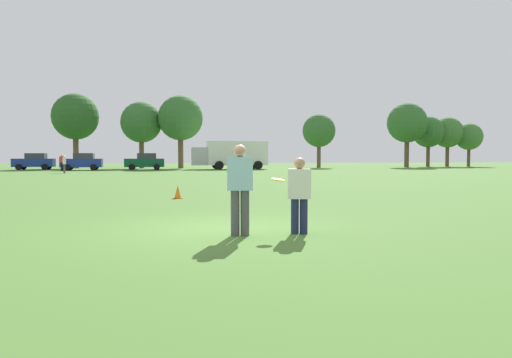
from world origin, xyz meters
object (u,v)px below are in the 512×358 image
at_px(parked_car_near_left, 34,161).
at_px(parked_car_mid_left, 82,162).
at_px(bystander_far_jogger, 64,163).
at_px(player_defender, 299,191).
at_px(traffic_cone, 178,192).
at_px(bystander_sideline_watcher, 62,162).
at_px(player_thrower, 240,184).
at_px(box_truck, 231,154).
at_px(frisbee, 278,180).
at_px(parked_car_center, 145,161).

xyz_separation_m(parked_car_near_left, parked_car_mid_left, (5.41, -2.62, 0.00)).
bearing_deg(bystander_far_jogger, player_defender, -72.80).
bearing_deg(traffic_cone, player_defender, -76.18).
relative_size(parked_car_mid_left, bystander_far_jogger, 2.66).
bearing_deg(parked_car_mid_left, player_defender, -76.29).
xyz_separation_m(traffic_cone, bystander_sideline_watcher, (-10.31, 33.39, 0.74)).
relative_size(player_defender, parked_car_near_left, 0.36).
xyz_separation_m(player_thrower, bystander_far_jogger, (-9.83, 35.59, -0.09)).
bearing_deg(player_thrower, box_truck, 81.93).
xyz_separation_m(parked_car_near_left, box_truck, (21.55, -2.09, 0.83)).
distance_m(traffic_cone, bystander_sideline_watcher, 34.95).
xyz_separation_m(frisbee, traffic_cone, (-1.68, 8.34, -0.84)).
relative_size(player_defender, parked_car_mid_left, 0.36).
xyz_separation_m(frisbee, parked_car_near_left, (-15.92, 47.20, -0.14)).
relative_size(parked_car_near_left, parked_car_center, 1.00).
distance_m(traffic_cone, parked_car_center, 36.11).
height_order(player_defender, bystander_sideline_watcher, bystander_sideline_watcher).
xyz_separation_m(parked_car_center, bystander_far_jogger, (-6.64, -8.91, -0.03)).
distance_m(traffic_cone, parked_car_mid_left, 37.31).
xyz_separation_m(parked_car_mid_left, bystander_far_jogger, (-0.11, -9.13, -0.03)).
distance_m(parked_car_near_left, bystander_far_jogger, 12.89).
distance_m(player_thrower, parked_car_mid_left, 45.76).
distance_m(box_truck, bystander_far_jogger, 18.92).
xyz_separation_m(traffic_cone, box_truck, (7.31, 36.77, 1.52)).
relative_size(player_thrower, bystander_sideline_watcher, 1.03).
bearing_deg(player_defender, traffic_cone, 103.82).
height_order(parked_car_mid_left, parked_car_center, same).
height_order(traffic_cone, box_truck, box_truck).
xyz_separation_m(box_truck, bystander_far_jogger, (-16.25, -9.65, -0.86)).
xyz_separation_m(player_defender, bystander_far_jogger, (-11.02, 35.59, 0.06)).
relative_size(bystander_sideline_watcher, bystander_far_jogger, 1.08).
relative_size(frisbee, parked_car_mid_left, 0.06).
bearing_deg(parked_car_center, frisbee, -84.88).
height_order(traffic_cone, bystander_sideline_watcher, bystander_sideline_watcher).
relative_size(player_thrower, player_defender, 1.17).
bearing_deg(bystander_sideline_watcher, player_thrower, -75.01).
xyz_separation_m(traffic_cone, bystander_far_jogger, (-8.93, 27.12, 0.67)).
distance_m(traffic_cone, box_truck, 37.52).
bearing_deg(traffic_cone, parked_car_mid_left, 103.69).
distance_m(frisbee, box_truck, 45.46).
height_order(frisbee, box_truck, box_truck).
bearing_deg(bystander_sideline_watcher, player_defender, -73.50).
bearing_deg(parked_car_mid_left, player_thrower, -77.73).
bearing_deg(parked_car_mid_left, frisbee, -76.74).
relative_size(traffic_cone, parked_car_center, 0.11).
bearing_deg(bystander_far_jogger, parked_car_near_left, 114.30).
bearing_deg(box_truck, traffic_cone, -101.25).
relative_size(parked_car_near_left, box_truck, 0.49).
xyz_separation_m(frisbee, box_truck, (5.63, 45.11, 0.68)).
bearing_deg(box_truck, parked_car_near_left, 174.45).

